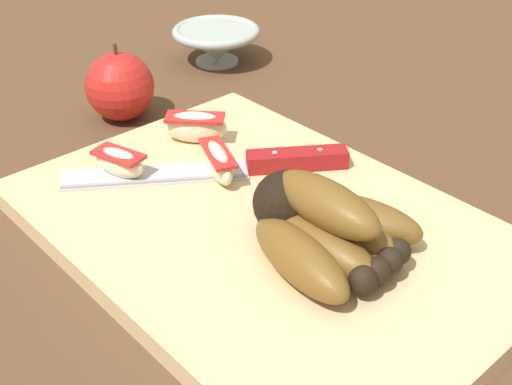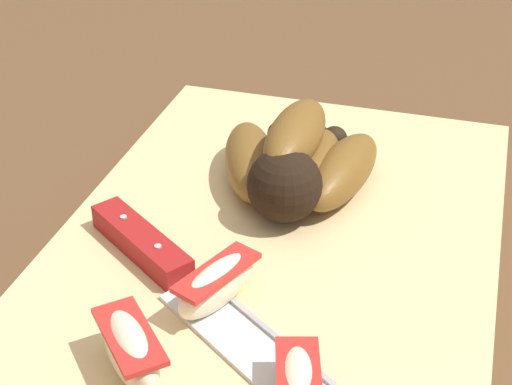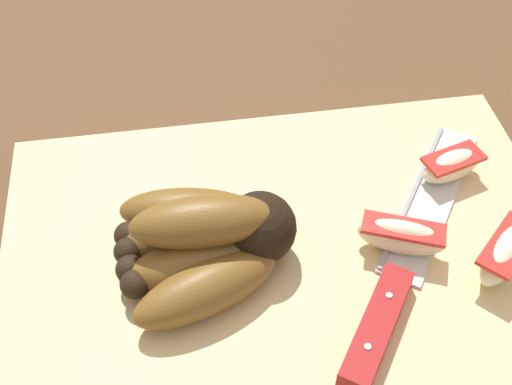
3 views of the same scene
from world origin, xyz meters
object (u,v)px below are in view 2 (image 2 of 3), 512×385
at_px(apple_wedge_middle, 298,382).
at_px(chefs_knife, 181,279).
at_px(banana_bunch, 294,163).
at_px(apple_wedge_far, 212,283).
at_px(apple_wedge_near, 131,349).

bearing_deg(apple_wedge_middle, chefs_knife, 51.95).
bearing_deg(banana_bunch, apple_wedge_far, 173.94).
xyz_separation_m(banana_bunch, apple_wedge_middle, (-0.21, -0.06, -0.01)).
bearing_deg(banana_bunch, apple_wedge_near, 169.63).
relative_size(chefs_knife, apple_wedge_near, 3.77).
xyz_separation_m(banana_bunch, apple_wedge_far, (-0.15, 0.02, -0.01)).
bearing_deg(apple_wedge_near, apple_wedge_middle, -87.03).
height_order(apple_wedge_near, apple_wedge_middle, apple_wedge_near).
bearing_deg(apple_wedge_middle, apple_wedge_near, 92.97).
xyz_separation_m(chefs_knife, apple_wedge_far, (-0.01, -0.03, 0.01)).
bearing_deg(apple_wedge_near, apple_wedge_far, -18.96).
height_order(banana_bunch, apple_wedge_far, banana_bunch).
xyz_separation_m(apple_wedge_near, apple_wedge_middle, (0.01, -0.10, -0.00)).
height_order(banana_bunch, chefs_knife, banana_bunch).
distance_m(apple_wedge_near, apple_wedge_far, 0.08).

